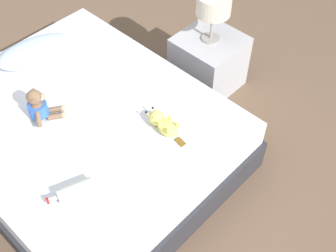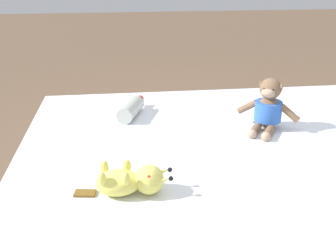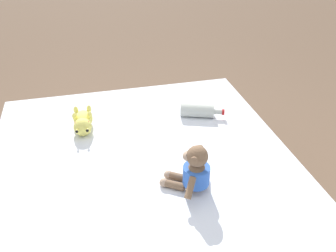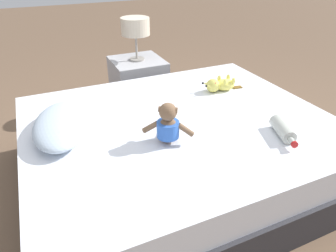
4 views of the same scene
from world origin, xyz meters
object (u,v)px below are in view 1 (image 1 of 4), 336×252
Objects in this scene: plush_monkey at (39,107)px; plush_yellow_creature at (163,123)px; bed at (86,136)px; pillow at (35,51)px; glass_bottle at (74,190)px; bedside_lamp at (214,6)px; nightstand at (208,62)px.

plush_yellow_creature is at bearing -53.48° from plush_monkey.
pillow is at bearing 78.46° from bed.
bed is 7.14× the size of glass_bottle.
bedside_lamp is (1.35, -0.29, 0.22)m from plush_monkey.
plush_yellow_creature is (0.14, -1.15, -0.01)m from pillow.
plush_yellow_creature is at bearing -82.92° from pillow.
nightstand is at bearing -38.32° from pillow.
glass_bottle is 0.70× the size of bedside_lamp.
plush_monkey reaches higher than plush_yellow_creature.
bedside_lamp is at bearing -90.00° from nightstand.
plush_monkey is (-0.19, 0.16, 0.32)m from bed.
pillow is 1.25m from glass_bottle.
bed is at bearing -40.58° from plush_monkey.
bedside_lamp reaches higher than glass_bottle.
plush_yellow_creature reaches higher than nightstand.
plush_yellow_creature is 1.23× the size of glass_bottle.
plush_monkey is at bearing 168.02° from nightstand.
bedside_lamp reaches higher than nightstand.
bed is at bearing 173.78° from nightstand.
nightstand is at bearing -6.22° from bed.
plush_yellow_creature is at bearing -158.45° from nightstand.
plush_yellow_creature is 0.98m from nightstand.
pillow is at bearing 64.40° from glass_bottle.
plush_monkey is 0.79m from plush_yellow_creature.
pillow is at bearing 141.68° from bedside_lamp.
pillow reaches higher than glass_bottle.
plush_monkey is 0.78× the size of plush_yellow_creature.
glass_bottle reaches higher than bed.
plush_monkey is at bearing 168.02° from bedside_lamp.
nightstand is (1.16, -0.13, 0.01)m from bed.
plush_yellow_creature is (0.47, -0.63, -0.05)m from plush_monkey.
plush_monkey reaches higher than bed.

